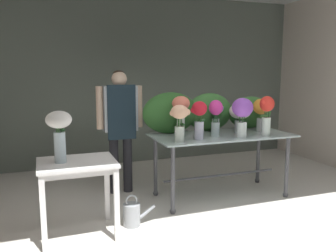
{
  "coord_description": "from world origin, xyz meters",
  "views": [
    {
      "loc": [
        -1.76,
        -2.36,
        1.64
      ],
      "look_at": [
        -0.46,
        1.22,
        1.03
      ],
      "focal_mm": 37.61,
      "sensor_mm": 36.0,
      "label": 1
    }
  ],
  "objects_px": {
    "vase_sunset_lilies": "(261,110)",
    "watering_can": "(132,214)",
    "display_table_glass": "(221,145)",
    "vase_white_roses_tall": "(59,130)",
    "florist": "(120,118)",
    "vase_ivory_snapdragons": "(240,114)",
    "side_table_white": "(77,171)",
    "vase_crimson_peonies": "(199,117)",
    "vase_coral_hydrangea": "(181,110)",
    "vase_magenta_dahlias": "(216,115)",
    "vase_peach_anemones": "(180,119)",
    "vase_violet_carnations": "(242,112)",
    "vase_scarlet_stock": "(267,113)",
    "vase_lilac_ranunculus": "(216,114)"
  },
  "relations": [
    {
      "from": "florist",
      "to": "vase_ivory_snapdragons",
      "type": "distance_m",
      "value": 1.57
    },
    {
      "from": "display_table_glass",
      "to": "vase_violet_carnations",
      "type": "height_order",
      "value": "vase_violet_carnations"
    },
    {
      "from": "vase_crimson_peonies",
      "to": "vase_peach_anemones",
      "type": "relative_size",
      "value": 1.06
    },
    {
      "from": "vase_peach_anemones",
      "to": "watering_can",
      "type": "bearing_deg",
      "value": -161.9
    },
    {
      "from": "vase_coral_hydrangea",
      "to": "vase_white_roses_tall",
      "type": "bearing_deg",
      "value": -159.07
    },
    {
      "from": "vase_lilac_ranunculus",
      "to": "florist",
      "type": "bearing_deg",
      "value": 158.14
    },
    {
      "from": "vase_scarlet_stock",
      "to": "vase_lilac_ranunculus",
      "type": "bearing_deg",
      "value": 137.04
    },
    {
      "from": "vase_white_roses_tall",
      "to": "vase_ivory_snapdragons",
      "type": "bearing_deg",
      "value": 12.72
    },
    {
      "from": "vase_lilac_ranunculus",
      "to": "vase_sunset_lilies",
      "type": "relative_size",
      "value": 0.88
    },
    {
      "from": "display_table_glass",
      "to": "florist",
      "type": "distance_m",
      "value": 1.36
    },
    {
      "from": "vase_white_roses_tall",
      "to": "vase_coral_hydrangea",
      "type": "bearing_deg",
      "value": 20.93
    },
    {
      "from": "vase_sunset_lilies",
      "to": "vase_scarlet_stock",
      "type": "bearing_deg",
      "value": -114.2
    },
    {
      "from": "vase_crimson_peonies",
      "to": "vase_white_roses_tall",
      "type": "relative_size",
      "value": 0.91
    },
    {
      "from": "side_table_white",
      "to": "vase_crimson_peonies",
      "type": "bearing_deg",
      "value": 11.03
    },
    {
      "from": "vase_crimson_peonies",
      "to": "vase_white_roses_tall",
      "type": "xyz_separation_m",
      "value": [
        -1.58,
        -0.28,
        -0.01
      ]
    },
    {
      "from": "vase_sunset_lilies",
      "to": "vase_coral_hydrangea",
      "type": "height_order",
      "value": "vase_coral_hydrangea"
    },
    {
      "from": "vase_sunset_lilies",
      "to": "watering_can",
      "type": "height_order",
      "value": "vase_sunset_lilies"
    },
    {
      "from": "vase_crimson_peonies",
      "to": "vase_magenta_dahlias",
      "type": "distance_m",
      "value": 0.29
    },
    {
      "from": "vase_magenta_dahlias",
      "to": "vase_white_roses_tall",
      "type": "bearing_deg",
      "value": -168.4
    },
    {
      "from": "vase_violet_carnations",
      "to": "display_table_glass",
      "type": "bearing_deg",
      "value": 112.66
    },
    {
      "from": "vase_violet_carnations",
      "to": "vase_magenta_dahlias",
      "type": "height_order",
      "value": "vase_violet_carnations"
    },
    {
      "from": "vase_lilac_ranunculus",
      "to": "vase_peach_anemones",
      "type": "relative_size",
      "value": 0.9
    },
    {
      "from": "vase_coral_hydrangea",
      "to": "side_table_white",
      "type": "bearing_deg",
      "value": -156.96
    },
    {
      "from": "vase_ivory_snapdragons",
      "to": "vase_peach_anemones",
      "type": "xyz_separation_m",
      "value": [
        -0.97,
        -0.3,
        0.02
      ]
    },
    {
      "from": "florist",
      "to": "vase_scarlet_stock",
      "type": "height_order",
      "value": "florist"
    },
    {
      "from": "display_table_glass",
      "to": "vase_white_roses_tall",
      "type": "distance_m",
      "value": 2.09
    },
    {
      "from": "vase_violet_carnations",
      "to": "vase_white_roses_tall",
      "type": "distance_m",
      "value": 2.12
    },
    {
      "from": "display_table_glass",
      "to": "watering_can",
      "type": "bearing_deg",
      "value": -160.27
    },
    {
      "from": "vase_sunset_lilies",
      "to": "vase_magenta_dahlias",
      "type": "xyz_separation_m",
      "value": [
        -0.75,
        -0.14,
        -0.02
      ]
    },
    {
      "from": "side_table_white",
      "to": "watering_can",
      "type": "relative_size",
      "value": 2.15
    },
    {
      "from": "vase_crimson_peonies",
      "to": "florist",
      "type": "bearing_deg",
      "value": 133.86
    },
    {
      "from": "vase_lilac_ranunculus",
      "to": "vase_violet_carnations",
      "type": "height_order",
      "value": "vase_violet_carnations"
    },
    {
      "from": "vase_crimson_peonies",
      "to": "watering_can",
      "type": "xyz_separation_m",
      "value": [
        -0.89,
        -0.27,
        -0.96
      ]
    },
    {
      "from": "vase_scarlet_stock",
      "to": "vase_magenta_dahlias",
      "type": "xyz_separation_m",
      "value": [
        -0.59,
        0.2,
        -0.03
      ]
    },
    {
      "from": "side_table_white",
      "to": "vase_violet_carnations",
      "type": "xyz_separation_m",
      "value": [
        1.97,
        0.2,
        0.48
      ]
    },
    {
      "from": "vase_peach_anemones",
      "to": "vase_coral_hydrangea",
      "type": "bearing_deg",
      "value": 65.55
    },
    {
      "from": "vase_ivory_snapdragons",
      "to": "vase_scarlet_stock",
      "type": "bearing_deg",
      "value": -64.12
    },
    {
      "from": "vase_coral_hydrangea",
      "to": "vase_magenta_dahlias",
      "type": "height_order",
      "value": "vase_coral_hydrangea"
    },
    {
      "from": "vase_magenta_dahlias",
      "to": "florist",
      "type": "bearing_deg",
      "value": 146.06
    },
    {
      "from": "vase_white_roses_tall",
      "to": "watering_can",
      "type": "xyz_separation_m",
      "value": [
        0.7,
        0.01,
        -0.95
      ]
    },
    {
      "from": "vase_crimson_peonies",
      "to": "vase_violet_carnations",
      "type": "xyz_separation_m",
      "value": [
        0.53,
        -0.08,
        0.05
      ]
    },
    {
      "from": "vase_sunset_lilies",
      "to": "display_table_glass",
      "type": "bearing_deg",
      "value": -176.27
    },
    {
      "from": "vase_sunset_lilies",
      "to": "vase_ivory_snapdragons",
      "type": "distance_m",
      "value": 0.32
    },
    {
      "from": "vase_lilac_ranunculus",
      "to": "watering_can",
      "type": "height_order",
      "value": "vase_lilac_ranunculus"
    },
    {
      "from": "side_table_white",
      "to": "vase_violet_carnations",
      "type": "distance_m",
      "value": 2.03
    },
    {
      "from": "vase_coral_hydrangea",
      "to": "vase_ivory_snapdragons",
      "type": "xyz_separation_m",
      "value": [
        0.81,
        -0.05,
        -0.08
      ]
    },
    {
      "from": "vase_ivory_snapdragons",
      "to": "vase_white_roses_tall",
      "type": "relative_size",
      "value": 0.77
    },
    {
      "from": "side_table_white",
      "to": "vase_crimson_peonies",
      "type": "height_order",
      "value": "vase_crimson_peonies"
    },
    {
      "from": "vase_magenta_dahlias",
      "to": "vase_sunset_lilies",
      "type": "bearing_deg",
      "value": 10.53
    },
    {
      "from": "side_table_white",
      "to": "watering_can",
      "type": "distance_m",
      "value": 0.76
    }
  ]
}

